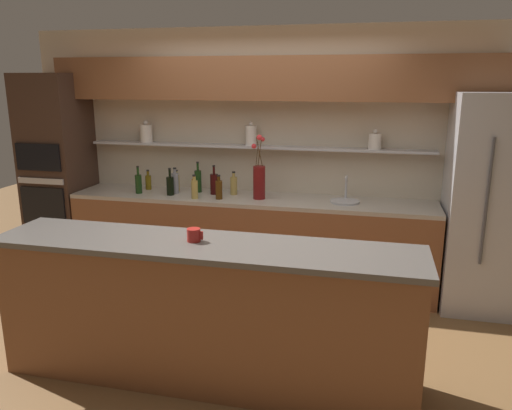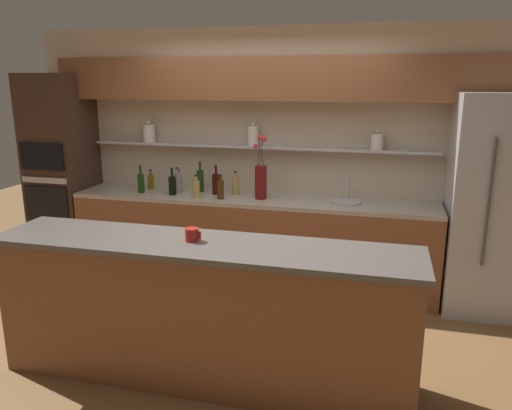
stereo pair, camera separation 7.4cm
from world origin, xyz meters
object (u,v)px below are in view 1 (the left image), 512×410
(refrigerator, at_px, (496,205))
(bottle_sauce_9, at_px, (194,184))
(bottle_oil_8, at_px, (148,182))
(flower_vase, at_px, (259,180))
(bottle_spirit_0, at_px, (177,182))
(bottle_spirit_4, at_px, (219,189))
(bottle_spirit_3, at_px, (195,189))
(bottle_wine_5, at_px, (170,185))
(coffee_mug, at_px, (194,235))
(bottle_spirit_1, at_px, (234,185))
(bottle_wine_2, at_px, (214,184))
(bottle_spirit_10, at_px, (175,183))
(bottle_wine_6, at_px, (198,181))
(bottle_wine_7, at_px, (139,183))
(oven_tower, at_px, (59,173))
(sink_fixture, at_px, (345,200))

(refrigerator, relative_size, bottle_sauce_9, 11.45)
(bottle_oil_8, bearing_deg, flower_vase, -6.66)
(bottle_spirit_0, xyz_separation_m, bottle_spirit_4, (0.55, -0.24, 0.01))
(bottle_sauce_9, bearing_deg, bottle_oil_8, -173.50)
(flower_vase, relative_size, bottle_spirit_3, 2.69)
(bottle_wine_5, bearing_deg, coffee_mug, -62.20)
(bottle_spirit_0, xyz_separation_m, coffee_mug, (0.88, -1.84, 0.05))
(bottle_spirit_1, distance_m, bottle_oil_8, 0.97)
(flower_vase, height_order, bottle_wine_2, flower_vase)
(bottle_spirit_0, xyz_separation_m, bottle_spirit_10, (0.02, -0.09, 0.02))
(refrigerator, distance_m, bottle_wine_6, 2.89)
(bottle_spirit_3, bearing_deg, bottle_wine_7, 172.49)
(flower_vase, xyz_separation_m, bottle_spirit_1, (-0.30, 0.12, -0.10))
(flower_vase, bearing_deg, bottle_spirit_10, 177.39)
(bottle_spirit_0, distance_m, bottle_spirit_3, 0.41)
(flower_vase, distance_m, bottle_sauce_9, 0.80)
(bottle_spirit_4, xyz_separation_m, coffee_mug, (0.33, -1.60, 0.04))
(bottle_spirit_3, bearing_deg, refrigerator, 2.80)
(oven_tower, height_order, bottle_spirit_4, oven_tower)
(bottle_spirit_1, height_order, bottle_spirit_3, bottle_spirit_1)
(bottle_wine_6, height_order, coffee_mug, bottle_wine_6)
(bottle_spirit_4, bearing_deg, bottle_wine_2, 120.01)
(oven_tower, height_order, bottle_oil_8, oven_tower)
(oven_tower, height_order, bottle_spirit_3, oven_tower)
(refrigerator, relative_size, bottle_spirit_4, 8.06)
(bottle_spirit_1, bearing_deg, bottle_spirit_3, -141.64)
(sink_fixture, height_order, bottle_spirit_1, sink_fixture)
(bottle_spirit_0, height_order, coffee_mug, bottle_spirit_0)
(flower_vase, height_order, coffee_mug, flower_vase)
(flower_vase, xyz_separation_m, bottle_wine_6, (-0.70, 0.15, -0.07))
(flower_vase, distance_m, sink_fixture, 0.87)
(refrigerator, bearing_deg, coffee_mug, -142.79)
(sink_fixture, relative_size, bottle_wine_2, 0.92)
(bottle_spirit_0, xyz_separation_m, bottle_wine_7, (-0.35, -0.19, 0.01))
(sink_fixture, bearing_deg, bottle_wine_5, -176.77)
(bottle_spirit_0, height_order, bottle_wine_7, bottle_wine_7)
(refrigerator, height_order, flower_vase, refrigerator)
(bottle_spirit_1, distance_m, bottle_wine_6, 0.40)
(bottle_spirit_1, relative_size, coffee_mug, 2.17)
(refrigerator, xyz_separation_m, bottle_spirit_0, (-3.12, 0.14, 0.03))
(sink_fixture, relative_size, bottle_spirit_4, 1.14)
(bottle_wine_2, xyz_separation_m, coffee_mug, (0.44, -1.80, 0.03))
(sink_fixture, distance_m, bottle_wine_7, 2.13)
(bottle_spirit_4, relative_size, bottle_spirit_10, 0.90)
(refrigerator, bearing_deg, oven_tower, 179.53)
(coffee_mug, bearing_deg, bottle_wine_6, 109.05)
(bottle_oil_8, distance_m, bottle_spirit_10, 0.37)
(refrigerator, distance_m, bottle_wine_2, 2.69)
(bottle_wine_6, height_order, bottle_wine_7, bottle_wine_6)
(oven_tower, height_order, sink_fixture, oven_tower)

